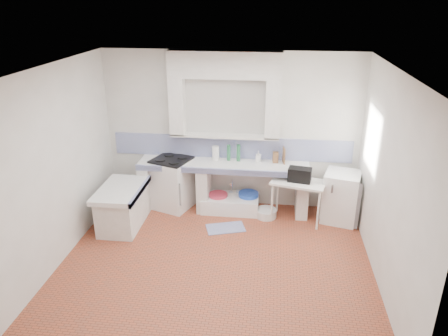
# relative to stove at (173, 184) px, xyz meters

# --- Properties ---
(floor) EXTENTS (4.50, 4.50, 0.00)m
(floor) POSITION_rel_stove_xyz_m (1.03, -1.70, -0.45)
(floor) COLOR #A1462A
(floor) RESTS_ON ground
(ceiling) EXTENTS (4.50, 4.50, 0.00)m
(ceiling) POSITION_rel_stove_xyz_m (1.03, -1.70, 2.35)
(ceiling) COLOR silver
(ceiling) RESTS_ON ground
(wall_back) EXTENTS (4.50, 0.00, 4.50)m
(wall_back) POSITION_rel_stove_xyz_m (1.03, 0.30, 0.95)
(wall_back) COLOR silver
(wall_back) RESTS_ON ground
(wall_front) EXTENTS (4.50, 0.00, 4.50)m
(wall_front) POSITION_rel_stove_xyz_m (1.03, -3.70, 0.95)
(wall_front) COLOR silver
(wall_front) RESTS_ON ground
(wall_left) EXTENTS (0.00, 4.50, 4.50)m
(wall_left) POSITION_rel_stove_xyz_m (-1.22, -1.70, 0.95)
(wall_left) COLOR silver
(wall_left) RESTS_ON ground
(wall_right) EXTENTS (0.00, 4.50, 4.50)m
(wall_right) POSITION_rel_stove_xyz_m (3.28, -1.70, 0.95)
(wall_right) COLOR silver
(wall_right) RESTS_ON ground
(alcove_mass) EXTENTS (1.90, 0.25, 0.45)m
(alcove_mass) POSITION_rel_stove_xyz_m (0.93, 0.18, 2.12)
(alcove_mass) COLOR silver
(alcove_mass) RESTS_ON ground
(window_frame) EXTENTS (0.35, 0.86, 1.06)m
(window_frame) POSITION_rel_stove_xyz_m (3.46, -0.50, 1.15)
(window_frame) COLOR #321F10
(window_frame) RESTS_ON ground
(lace_valance) EXTENTS (0.01, 0.84, 0.24)m
(lace_valance) POSITION_rel_stove_xyz_m (3.31, -0.50, 1.53)
(lace_valance) COLOR white
(lace_valance) RESTS_ON ground
(counter_slab) EXTENTS (3.00, 0.60, 0.08)m
(counter_slab) POSITION_rel_stove_xyz_m (0.93, 0.00, 0.41)
(counter_slab) COLOR white
(counter_slab) RESTS_ON ground
(counter_lip) EXTENTS (3.00, 0.04, 0.10)m
(counter_lip) POSITION_rel_stove_xyz_m (0.93, -0.28, 0.41)
(counter_lip) COLOR navy
(counter_lip) RESTS_ON ground
(counter_pier_left) EXTENTS (0.20, 0.55, 0.82)m
(counter_pier_left) POSITION_rel_stove_xyz_m (-0.47, 0.00, -0.04)
(counter_pier_left) COLOR silver
(counter_pier_left) RESTS_ON ground
(counter_pier_mid) EXTENTS (0.20, 0.55, 0.82)m
(counter_pier_mid) POSITION_rel_stove_xyz_m (0.58, 0.00, -0.04)
(counter_pier_mid) COLOR silver
(counter_pier_mid) RESTS_ON ground
(counter_pier_right) EXTENTS (0.20, 0.55, 0.82)m
(counter_pier_right) POSITION_rel_stove_xyz_m (2.33, 0.00, -0.04)
(counter_pier_right) COLOR silver
(counter_pier_right) RESTS_ON ground
(peninsula_top) EXTENTS (0.70, 1.10, 0.08)m
(peninsula_top) POSITION_rel_stove_xyz_m (-0.67, -0.80, 0.21)
(peninsula_top) COLOR white
(peninsula_top) RESTS_ON ground
(peninsula_base) EXTENTS (0.60, 1.00, 0.62)m
(peninsula_base) POSITION_rel_stove_xyz_m (-0.67, -0.80, -0.14)
(peninsula_base) COLOR silver
(peninsula_base) RESTS_ON ground
(peninsula_lip) EXTENTS (0.04, 1.10, 0.10)m
(peninsula_lip) POSITION_rel_stove_xyz_m (-0.34, -0.80, 0.21)
(peninsula_lip) COLOR navy
(peninsula_lip) RESTS_ON ground
(backsplash) EXTENTS (4.27, 0.03, 0.40)m
(backsplash) POSITION_rel_stove_xyz_m (1.03, 0.29, 0.65)
(backsplash) COLOR navy
(backsplash) RESTS_ON ground
(stove) EXTENTS (0.81, 0.80, 0.91)m
(stove) POSITION_rel_stove_xyz_m (0.00, 0.00, 0.00)
(stove) COLOR white
(stove) RESTS_ON ground
(sink) EXTENTS (1.02, 0.55, 0.24)m
(sink) POSITION_rel_stove_xyz_m (1.07, -0.02, -0.33)
(sink) COLOR white
(sink) RESTS_ON ground
(side_table) EXTENTS (0.97, 0.68, 0.04)m
(side_table) POSITION_rel_stove_xyz_m (2.24, -0.25, -0.09)
(side_table) COLOR white
(side_table) RESTS_ON ground
(fridge) EXTENTS (0.69, 0.69, 0.88)m
(fridge) POSITION_rel_stove_xyz_m (2.98, -0.14, -0.02)
(fridge) COLOR white
(fridge) RESTS_ON ground
(bucket_red) EXTENTS (0.42, 0.42, 0.32)m
(bucket_red) POSITION_rel_stove_xyz_m (0.84, -0.04, -0.30)
(bucket_red) COLOR #C8334A
(bucket_red) RESTS_ON ground
(bucket_orange) EXTENTS (0.34, 0.34, 0.26)m
(bucket_orange) POSITION_rel_stove_xyz_m (1.18, -0.08, -0.33)
(bucket_orange) COLOR #DE441C
(bucket_orange) RESTS_ON ground
(bucket_blue) EXTENTS (0.47, 0.47, 0.34)m
(bucket_blue) POSITION_rel_stove_xyz_m (1.39, 0.03, -0.29)
(bucket_blue) COLOR blue
(bucket_blue) RESTS_ON ground
(basin_white) EXTENTS (0.37, 0.37, 0.14)m
(basin_white) POSITION_rel_stove_xyz_m (1.72, -0.20, -0.38)
(basin_white) COLOR white
(basin_white) RESTS_ON ground
(water_bottle_a) EXTENTS (0.09, 0.09, 0.29)m
(water_bottle_a) POSITION_rel_stove_xyz_m (1.05, 0.15, -0.31)
(water_bottle_a) COLOR silver
(water_bottle_a) RESTS_ON ground
(water_bottle_b) EXTENTS (0.10, 0.10, 0.32)m
(water_bottle_b) POSITION_rel_stove_xyz_m (1.19, 0.15, -0.30)
(water_bottle_b) COLOR silver
(water_bottle_b) RESTS_ON ground
(black_bag) EXTENTS (0.41, 0.28, 0.24)m
(black_bag) POSITION_rel_stove_xyz_m (2.25, -0.24, 0.40)
(black_bag) COLOR black
(black_bag) RESTS_ON side_table
(green_bottle_a) EXTENTS (0.07, 0.07, 0.29)m
(green_bottle_a) POSITION_rel_stove_xyz_m (1.01, 0.15, 0.59)
(green_bottle_a) COLOR #26693F
(green_bottle_a) RESTS_ON counter_slab
(green_bottle_b) EXTENTS (0.07, 0.07, 0.30)m
(green_bottle_b) POSITION_rel_stove_xyz_m (1.18, 0.15, 0.60)
(green_bottle_b) COLOR #26693F
(green_bottle_b) RESTS_ON counter_slab
(knife_block) EXTENTS (0.10, 0.09, 0.19)m
(knife_block) POSITION_rel_stove_xyz_m (1.84, 0.15, 0.54)
(knife_block) COLOR brown
(knife_block) RESTS_ON counter_slab
(cutting_board) EXTENTS (0.05, 0.20, 0.28)m
(cutting_board) POSITION_rel_stove_xyz_m (1.98, 0.15, 0.58)
(cutting_board) COLOR brown
(cutting_board) RESTS_ON counter_slab
(paper_towel) EXTENTS (0.17, 0.17, 0.25)m
(paper_towel) POSITION_rel_stove_xyz_m (0.78, 0.15, 0.57)
(paper_towel) COLOR white
(paper_towel) RESTS_ON counter_slab
(soap_bottle) EXTENTS (0.10, 0.10, 0.20)m
(soap_bottle) POSITION_rel_stove_xyz_m (1.53, 0.15, 0.55)
(soap_bottle) COLOR white
(soap_bottle) RESTS_ON counter_slab
(rug) EXTENTS (0.71, 0.54, 0.01)m
(rug) POSITION_rel_stove_xyz_m (1.06, -0.69, -0.45)
(rug) COLOR #393F8B
(rug) RESTS_ON ground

